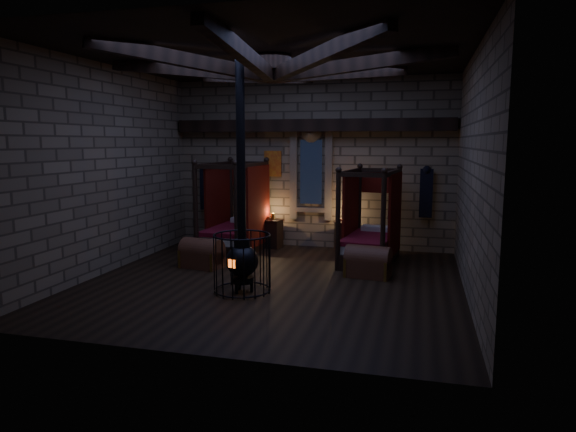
% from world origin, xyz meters
% --- Properties ---
extents(room, '(7.02, 7.02, 4.29)m').
position_xyz_m(room, '(-0.00, 0.09, 3.74)').
color(room, black).
rests_on(room, ground).
extents(bed_left, '(1.19, 2.12, 2.16)m').
position_xyz_m(bed_left, '(-1.62, 2.33, 0.53)').
color(bed_left, black).
rests_on(bed_left, ground).
extents(bed_right, '(1.25, 2.06, 2.05)m').
position_xyz_m(bed_right, '(1.63, 2.13, 0.51)').
color(bed_right, black).
rests_on(bed_right, ground).
extents(trunk_left, '(0.95, 0.70, 0.63)m').
position_xyz_m(trunk_left, '(-1.79, 0.74, 0.28)').
color(trunk_left, '#592E1C').
rests_on(trunk_left, ground).
extents(trunk_right, '(0.93, 0.66, 0.63)m').
position_xyz_m(trunk_right, '(1.71, 0.86, 0.28)').
color(trunk_right, '#592E1C').
rests_on(trunk_right, ground).
extents(nightstand_left, '(0.51, 0.50, 0.88)m').
position_xyz_m(nightstand_left, '(-0.90, 3.09, 0.37)').
color(nightstand_left, black).
rests_on(nightstand_left, ground).
extents(nightstand_right, '(0.57, 0.55, 0.82)m').
position_xyz_m(nightstand_right, '(0.90, 3.05, 0.38)').
color(nightstand_right, black).
rests_on(nightstand_right, ground).
extents(stove, '(1.02, 1.02, 4.05)m').
position_xyz_m(stove, '(-0.34, -0.76, 0.63)').
color(stove, black).
rests_on(stove, ground).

